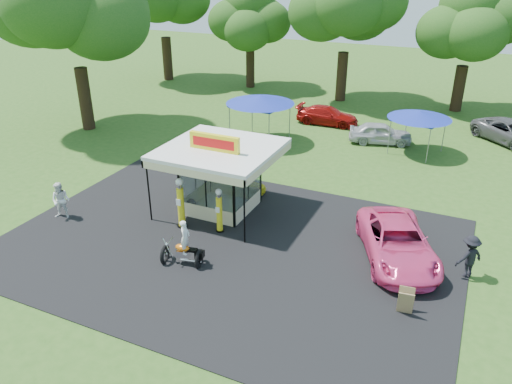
% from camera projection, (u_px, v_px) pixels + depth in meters
% --- Properties ---
extents(ground, '(120.00, 120.00, 0.00)m').
position_uv_depth(ground, '(207.00, 268.00, 20.86)').
color(ground, '#2D531A').
rests_on(ground, ground).
extents(asphalt_apron, '(20.00, 14.00, 0.04)m').
position_uv_depth(asphalt_apron, '(229.00, 245.00, 22.49)').
color(asphalt_apron, black).
rests_on(asphalt_apron, ground).
extents(gas_station_kiosk, '(5.40, 5.40, 4.18)m').
position_uv_depth(gas_station_kiosk, '(221.00, 177.00, 24.94)').
color(gas_station_kiosk, white).
rests_on(gas_station_kiosk, ground).
extents(gas_pump_left, '(0.48, 0.48, 2.55)m').
position_uv_depth(gas_pump_left, '(181.00, 204.00, 23.46)').
color(gas_pump_left, black).
rests_on(gas_pump_left, ground).
extents(gas_pump_right, '(0.41, 0.41, 2.22)m').
position_uv_depth(gas_pump_right, '(219.00, 211.00, 23.14)').
color(gas_pump_right, black).
rests_on(gas_pump_right, ground).
extents(motorcycle, '(1.89, 1.20, 2.16)m').
position_uv_depth(motorcycle, '(184.00, 247.00, 20.76)').
color(motorcycle, black).
rests_on(motorcycle, ground).
extents(spare_tires, '(0.81, 0.66, 0.65)m').
position_uv_depth(spare_tires, '(190.00, 205.00, 25.42)').
color(spare_tires, black).
rests_on(spare_tires, ground).
extents(a_frame_sign, '(0.58, 0.55, 1.00)m').
position_uv_depth(a_frame_sign, '(406.00, 302.00, 18.02)').
color(a_frame_sign, '#593819').
rests_on(a_frame_sign, ground).
extents(kiosk_car, '(2.82, 1.13, 0.96)m').
position_uv_depth(kiosk_car, '(241.00, 184.00, 27.31)').
color(kiosk_car, yellow).
rests_on(kiosk_car, ground).
extents(pink_sedan, '(4.77, 6.35, 1.60)m').
position_uv_depth(pink_sedan, '(397.00, 243.00, 21.15)').
color(pink_sedan, '#ED4082').
rests_on(pink_sedan, ground).
extents(spectator_west, '(1.11, 0.99, 1.89)m').
position_uv_depth(spectator_west, '(61.00, 201.00, 24.43)').
color(spectator_west, white).
rests_on(spectator_west, ground).
extents(spectator_east_a, '(1.34, 1.33, 1.86)m').
position_uv_depth(spectator_east_a, '(470.00, 257.00, 19.93)').
color(spectator_east_a, black).
rests_on(spectator_east_a, ground).
extents(bg_car_b, '(4.77, 2.02, 1.37)m').
position_uv_depth(bg_car_b, '(327.00, 116.00, 38.27)').
color(bg_car_b, '#980E0B').
rests_on(bg_car_b, ground).
extents(bg_car_c, '(4.55, 2.75, 1.45)m').
position_uv_depth(bg_car_c, '(380.00, 133.00, 34.37)').
color(bg_car_c, '#B5B5BA').
rests_on(bg_car_c, ground).
extents(bg_car_d, '(5.81, 5.69, 1.55)m').
position_uv_depth(bg_car_d, '(511.00, 132.00, 34.37)').
color(bg_car_d, '#525153').
rests_on(bg_car_d, ground).
extents(tent_west, '(4.68, 4.68, 3.27)m').
position_uv_depth(tent_west, '(260.00, 100.00, 33.77)').
color(tent_west, gray).
rests_on(tent_west, ground).
extents(tent_east, '(4.05, 4.05, 2.83)m').
position_uv_depth(tent_east, '(420.00, 115.00, 31.92)').
color(tent_east, gray).
rests_on(tent_east, ground).
extents(oak_far_a, '(10.13, 10.13, 12.01)m').
position_uv_depth(oak_far_a, '(163.00, 2.00, 49.16)').
color(oak_far_a, black).
rests_on(oak_far_a, ground).
extents(oak_far_b, '(8.08, 8.08, 9.64)m').
position_uv_depth(oak_far_b, '(250.00, 22.00, 46.83)').
color(oak_far_b, black).
rests_on(oak_far_b, ground).
extents(oak_far_c, '(10.16, 10.16, 11.97)m').
position_uv_depth(oak_far_c, '(346.00, 11.00, 41.69)').
color(oak_far_c, black).
rests_on(oak_far_c, ground).
extents(oak_far_d, '(8.70, 8.70, 10.36)m').
position_uv_depth(oak_far_d, '(469.00, 29.00, 39.12)').
color(oak_far_d, black).
rests_on(oak_far_d, ground).
extents(oak_near, '(11.68, 11.68, 13.45)m').
position_uv_depth(oak_near, '(72.00, 10.00, 34.00)').
color(oak_near, black).
rests_on(oak_near, ground).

